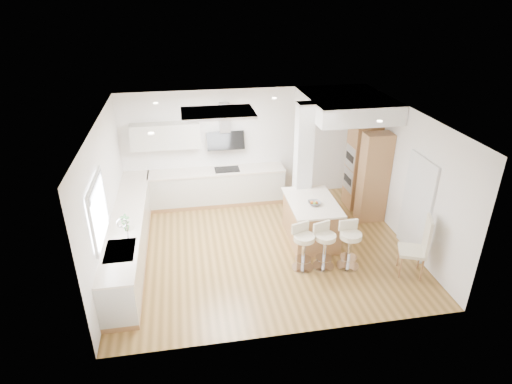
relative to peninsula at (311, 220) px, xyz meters
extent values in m
plane|color=olive|center=(-1.06, -0.18, -0.46)|extent=(6.00, 6.00, 0.00)
cube|color=white|center=(-1.06, -0.18, -0.46)|extent=(6.00, 5.00, 0.02)
cube|color=white|center=(-1.06, 2.32, 0.94)|extent=(6.00, 0.04, 2.80)
cube|color=white|center=(-4.06, -0.18, 0.94)|extent=(0.04, 5.00, 2.80)
cube|color=white|center=(1.94, -0.18, 0.94)|extent=(0.04, 5.00, 2.80)
cube|color=silver|center=(-1.86, 0.42, 2.31)|extent=(1.40, 0.95, 0.05)
cube|color=white|center=(-1.86, 0.42, 2.30)|extent=(1.25, 0.80, 0.03)
cylinder|color=white|center=(-3.06, 1.32, 2.32)|extent=(0.10, 0.10, 0.02)
cylinder|color=white|center=(-3.06, -0.68, 2.32)|extent=(0.10, 0.10, 0.02)
cylinder|color=white|center=(-0.56, 1.32, 2.32)|extent=(0.10, 0.10, 0.02)
cylinder|color=white|center=(0.94, 0.82, 2.32)|extent=(0.10, 0.10, 0.02)
cylinder|color=white|center=(0.94, -0.68, 2.32)|extent=(0.10, 0.10, 0.02)
cube|color=white|center=(-4.02, -1.08, 1.19)|extent=(0.03, 1.15, 0.95)
cube|color=silver|center=(-4.01, -1.08, 1.69)|extent=(0.04, 1.28, 0.06)
cube|color=silver|center=(-4.01, -1.08, 0.68)|extent=(0.04, 1.28, 0.06)
cube|color=silver|center=(-4.01, -1.69, 1.19)|extent=(0.04, 0.06, 0.95)
cube|color=silver|center=(-4.01, -0.47, 1.19)|extent=(0.04, 0.06, 0.95)
cube|color=#AFB2B7|center=(-4.00, -1.08, 1.62)|extent=(0.03, 1.18, 0.14)
cube|color=#484139|center=(1.92, -0.78, 0.54)|extent=(0.02, 0.90, 2.00)
cube|color=silver|center=(1.91, -0.78, 0.54)|extent=(0.05, 1.00, 2.10)
cube|color=#AA7848|center=(-3.76, 0.07, -0.41)|extent=(0.60, 4.50, 0.10)
cube|color=beige|center=(-3.76, 0.07, 0.02)|extent=(0.60, 4.50, 0.76)
cube|color=#F4E5CF|center=(-3.76, 0.07, 0.42)|extent=(0.63, 4.50, 0.04)
cube|color=#A3A2A7|center=(-3.76, -1.18, 0.43)|extent=(0.50, 0.75, 0.02)
cube|color=#A3A2A7|center=(-3.76, -1.36, 0.38)|extent=(0.40, 0.34, 0.10)
cube|color=#A3A2A7|center=(-3.76, -1.00, 0.38)|extent=(0.40, 0.34, 0.10)
cylinder|color=silver|center=(-3.64, -0.88, 0.62)|extent=(0.02, 0.02, 0.36)
torus|color=silver|center=(-3.71, -0.88, 0.80)|extent=(0.18, 0.02, 0.18)
imported|color=#447C3F|center=(-3.71, -0.53, 0.60)|extent=(0.17, 0.12, 0.33)
cube|color=#AA7848|center=(-1.81, 2.02, -0.41)|extent=(3.30, 0.60, 0.10)
cube|color=beige|center=(-1.81, 2.02, 0.02)|extent=(3.30, 0.60, 0.76)
cube|color=#F4E5CF|center=(-1.81, 2.02, 0.42)|extent=(3.33, 0.63, 0.04)
cube|color=black|center=(-1.56, 2.02, 0.44)|extent=(0.60, 0.40, 0.01)
cube|color=beige|center=(-2.96, 2.15, 1.34)|extent=(1.60, 0.34, 0.60)
cube|color=#A3A2A7|center=(-1.56, 2.22, 1.69)|extent=(0.25, 0.18, 0.70)
cube|color=black|center=(-1.56, 2.14, 1.14)|extent=(0.90, 0.26, 0.44)
cube|color=silver|center=(-0.01, 0.77, 0.94)|extent=(0.35, 0.35, 2.80)
cube|color=white|center=(1.04, 1.22, 2.14)|extent=(1.78, 2.20, 0.40)
cube|color=#AA7848|center=(1.62, 1.32, 0.59)|extent=(0.62, 0.62, 2.10)
cube|color=#AA7848|center=(1.62, 0.62, 0.59)|extent=(0.62, 0.40, 2.10)
cube|color=#A3A2A7|center=(1.31, 1.32, 0.84)|extent=(0.02, 0.55, 0.55)
cube|color=#A3A2A7|center=(1.31, 1.32, 0.26)|extent=(0.02, 0.55, 0.55)
cube|color=black|center=(1.30, 1.32, 0.84)|extent=(0.01, 0.45, 0.18)
cube|color=black|center=(1.30, 1.32, 0.26)|extent=(0.01, 0.45, 0.18)
cube|color=#AA7848|center=(0.00, 0.00, -0.03)|extent=(0.94, 1.44, 0.88)
cube|color=#F4E5CF|center=(0.00, 0.00, 0.43)|extent=(1.02, 1.52, 0.04)
imported|color=gray|center=(0.00, -0.15, 0.49)|extent=(0.27, 0.27, 0.06)
sphere|color=#D55F19|center=(0.04, -0.15, 0.49)|extent=(0.07, 0.07, 0.07)
sphere|color=#D55F19|center=(-0.04, -0.13, 0.49)|extent=(0.07, 0.07, 0.07)
sphere|color=olive|center=(0.00, -0.19, 0.49)|extent=(0.07, 0.07, 0.07)
cylinder|color=silver|center=(-0.44, -1.02, -0.45)|extent=(0.53, 0.53, 0.03)
cylinder|color=silver|center=(-0.44, -1.02, -0.13)|extent=(0.08, 0.08, 0.62)
cylinder|color=silver|center=(-0.44, -1.02, -0.25)|extent=(0.41, 0.41, 0.01)
cylinder|color=beige|center=(-0.44, -1.02, 0.23)|extent=(0.50, 0.50, 0.10)
cube|color=beige|center=(-0.49, -0.87, 0.37)|extent=(0.36, 0.15, 0.21)
cylinder|color=silver|center=(-0.03, -1.04, -0.45)|extent=(0.52, 0.52, 0.03)
cylinder|color=silver|center=(-0.03, -1.04, -0.13)|extent=(0.08, 0.08, 0.62)
cylinder|color=silver|center=(-0.03, -1.04, -0.25)|extent=(0.40, 0.40, 0.01)
cylinder|color=beige|center=(-0.03, -1.04, 0.22)|extent=(0.50, 0.50, 0.09)
cube|color=beige|center=(-0.08, -0.90, 0.36)|extent=(0.36, 0.15, 0.21)
cylinder|color=silver|center=(0.44, -1.12, -0.45)|extent=(0.45, 0.45, 0.03)
cylinder|color=silver|center=(0.44, -1.12, -0.12)|extent=(0.07, 0.07, 0.64)
cylinder|color=silver|center=(0.44, -1.12, -0.25)|extent=(0.35, 0.35, 0.01)
cylinder|color=beige|center=(0.44, -1.12, 0.25)|extent=(0.43, 0.43, 0.10)
cube|color=beige|center=(0.43, -0.96, 0.39)|extent=(0.38, 0.06, 0.22)
cube|color=beige|center=(1.51, -1.52, 0.03)|extent=(0.62, 0.62, 0.06)
cube|color=beige|center=(1.71, -1.59, 0.38)|extent=(0.21, 0.43, 0.76)
cylinder|color=#AA7848|center=(1.27, -1.62, -0.23)|extent=(0.05, 0.05, 0.47)
cylinder|color=#AA7848|center=(1.41, -1.27, -0.23)|extent=(0.05, 0.05, 0.47)
cylinder|color=#AA7848|center=(1.62, -1.76, -0.23)|extent=(0.05, 0.05, 0.47)
cylinder|color=#AA7848|center=(1.76, -1.41, -0.23)|extent=(0.05, 0.05, 0.47)
camera|label=1|loc=(-2.52, -7.61, 4.53)|focal=30.00mm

